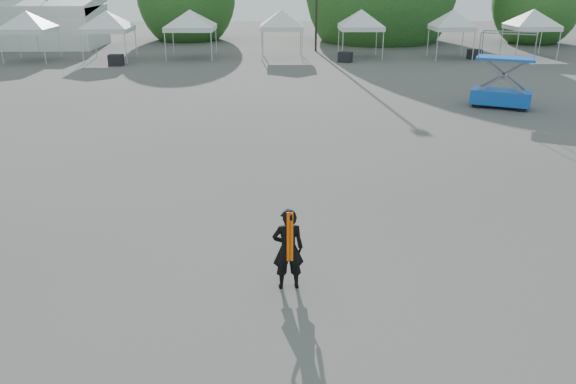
{
  "coord_description": "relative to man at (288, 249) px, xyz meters",
  "views": [
    {
      "loc": [
        0.1,
        -12.59,
        5.82
      ],
      "look_at": [
        0.29,
        -1.14,
        1.3
      ],
      "focal_mm": 35.0,
      "sensor_mm": 36.0,
      "label": 1
    }
  ],
  "objects": [
    {
      "name": "scissor_lift",
      "position": [
        9.95,
        15.52,
        0.84
      ],
      "size": [
        2.88,
        2.25,
        3.33
      ],
      "rotation": [
        0.0,
        0.0,
        -0.43
      ],
      "color": "#0D51B3",
      "rests_on": "ground"
    },
    {
      "name": "man",
      "position": [
        0.0,
        0.0,
        0.0
      ],
      "size": [
        0.65,
        0.46,
        1.68
      ],
      "rotation": [
        0.0,
        0.0,
        3.25
      ],
      "color": "black",
      "rests_on": "ground"
    },
    {
      "name": "ground",
      "position": [
        -0.26,
        2.96,
        -0.84
      ],
      "size": [
        120.0,
        120.0,
        0.0
      ],
      "primitive_type": "plane",
      "color": "#474442",
      "rests_on": "ground"
    },
    {
      "name": "marquee",
      "position": [
        -22.26,
        37.96,
        1.13
      ],
      "size": [
        15.0,
        6.25,
        4.23
      ],
      "color": "silver",
      "rests_on": "ground"
    },
    {
      "name": "tent_d",
      "position": [
        -6.3,
        31.21,
        2.22
      ],
      "size": [
        4.72,
        4.72,
        3.88
      ],
      "color": "silver",
      "rests_on": "ground"
    },
    {
      "name": "tent_c",
      "position": [
        -11.81,
        30.33,
        2.22
      ],
      "size": [
        4.37,
        4.37,
        3.88
      ],
      "color": "silver",
      "rests_on": "ground"
    },
    {
      "name": "tent_f",
      "position": [
        5.67,
        31.34,
        2.22
      ],
      "size": [
        4.22,
        4.22,
        3.88
      ],
      "color": "silver",
      "rests_on": "ground"
    },
    {
      "name": "crate_east",
      "position": [
        13.72,
        30.59,
        -0.51
      ],
      "size": [
        1.05,
        0.94,
        0.67
      ],
      "primitive_type": "cube",
      "rotation": [
        0.0,
        0.0,
        0.39
      ],
      "color": "black",
      "rests_on": "ground"
    },
    {
      "name": "tent_h",
      "position": [
        17.84,
        31.39,
        2.22
      ],
      "size": [
        4.4,
        4.4,
        3.88
      ],
      "color": "silver",
      "rests_on": "ground"
    },
    {
      "name": "tent_b",
      "position": [
        -17.12,
        30.11,
        2.22
      ],
      "size": [
        4.29,
        4.29,
        3.88
      ],
      "color": "silver",
      "rests_on": "ground"
    },
    {
      "name": "tent_e",
      "position": [
        0.09,
        31.36,
        2.22
      ],
      "size": [
        4.2,
        4.2,
        3.88
      ],
      "color": "silver",
      "rests_on": "ground"
    },
    {
      "name": "tent_g",
      "position": [
        12.04,
        31.02,
        2.22
      ],
      "size": [
        3.87,
        3.87,
        3.88
      ],
      "color": "silver",
      "rests_on": "ground"
    },
    {
      "name": "crate_west",
      "position": [
        -10.84,
        28.0,
        -0.48
      ],
      "size": [
        0.94,
        0.74,
        0.71
      ],
      "primitive_type": "cube",
      "rotation": [
        0.0,
        0.0,
        0.03
      ],
      "color": "black",
      "rests_on": "ground"
    },
    {
      "name": "crate_mid",
      "position": [
        4.4,
        29.26,
        -0.5
      ],
      "size": [
        1.08,
        0.98,
        0.68
      ],
      "primitive_type": "cube",
      "rotation": [
        0.0,
        0.0,
        -0.42
      ],
      "color": "black",
      "rests_on": "ground"
    }
  ]
}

